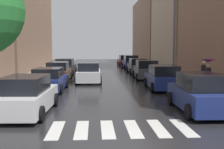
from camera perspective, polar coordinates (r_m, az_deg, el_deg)
ground_plane at (r=30.38m, az=-1.94°, el=0.22°), size 28.00×72.00×0.04m
sidewalk_left at (r=30.87m, az=-14.09°, el=0.31°), size 3.00×72.00×0.15m
sidewalk_right at (r=31.25m, az=10.06°, el=0.46°), size 3.00×72.00×0.15m
crosswalk_stripes at (r=9.89m, az=1.73°, el=-11.12°), size 4.95×2.20×0.01m
building_left_mid at (r=38.05m, az=-19.32°, el=9.66°), size 6.00×21.16×11.45m
building_right_far at (r=55.52m, az=8.84°, el=8.97°), size 6.00×20.36×12.26m
parked_car_left_nearest at (r=12.42m, az=-17.24°, el=-4.27°), size 2.26×4.49×1.65m
parked_car_left_second at (r=18.42m, az=-12.87°, el=-1.15°), size 2.19×4.13×1.53m
parked_car_left_third at (r=23.65m, az=-11.01°, el=0.49°), size 2.03×4.58×1.65m
parked_car_left_fourth at (r=28.81m, az=-9.60°, el=1.47°), size 2.15×4.45×1.70m
parked_car_right_nearest at (r=12.89m, az=17.76°, el=-3.80°), size 2.16×4.41×1.72m
parked_car_right_second at (r=19.13m, az=10.55°, el=-0.71°), size 2.24×4.25×1.64m
parked_car_right_third at (r=25.08m, az=7.08°, el=0.89°), size 2.27×4.08×1.70m
parked_car_right_fourth at (r=30.76m, az=5.28°, el=1.72°), size 2.14×4.51×1.62m
parked_car_right_fifth at (r=37.13m, az=3.86°, el=2.52°), size 2.08×4.63×1.79m
parked_car_right_sixth at (r=43.08m, az=2.70°, el=2.88°), size 2.20×4.67×1.65m
car_midroad at (r=22.63m, az=-4.83°, el=0.32°), size 2.08×4.41×1.63m
pedestrian_foreground at (r=17.45m, az=19.19°, el=1.06°), size 0.90×0.90×2.01m
pedestrian_far_side at (r=18.65m, az=18.40°, el=0.03°), size 0.36×0.36×1.84m
lamp_post_right at (r=23.14m, az=12.70°, el=9.26°), size 0.60×0.28×7.36m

